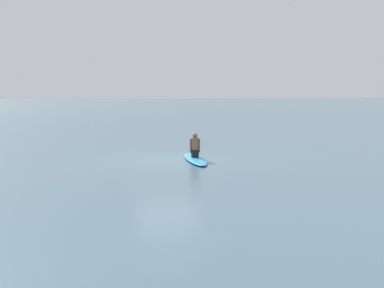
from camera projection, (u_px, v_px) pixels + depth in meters
ground_plane at (169, 160)px, 16.53m from camera, size 400.00×400.00×0.00m
surfboard at (195, 159)px, 16.38m from camera, size 1.02×3.30×0.13m
person_paddler at (195, 146)px, 16.32m from camera, size 0.41×0.33×0.93m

